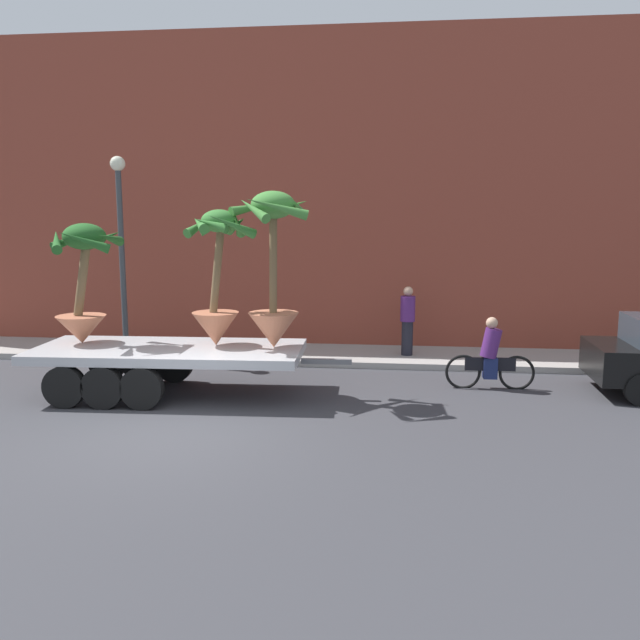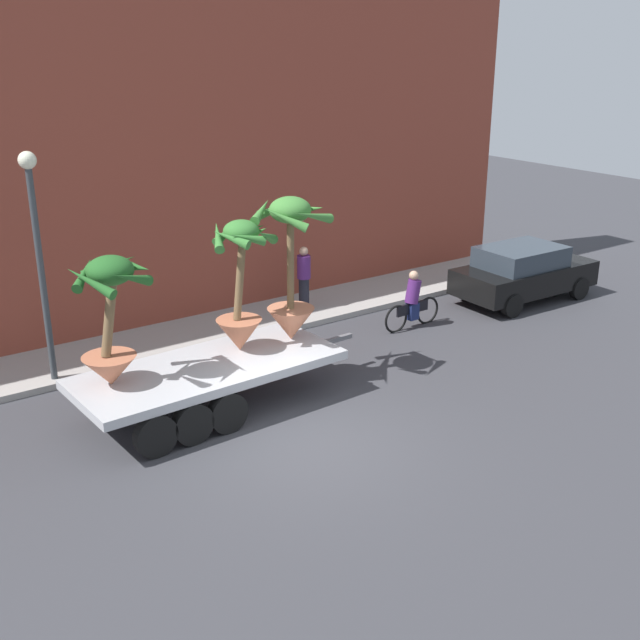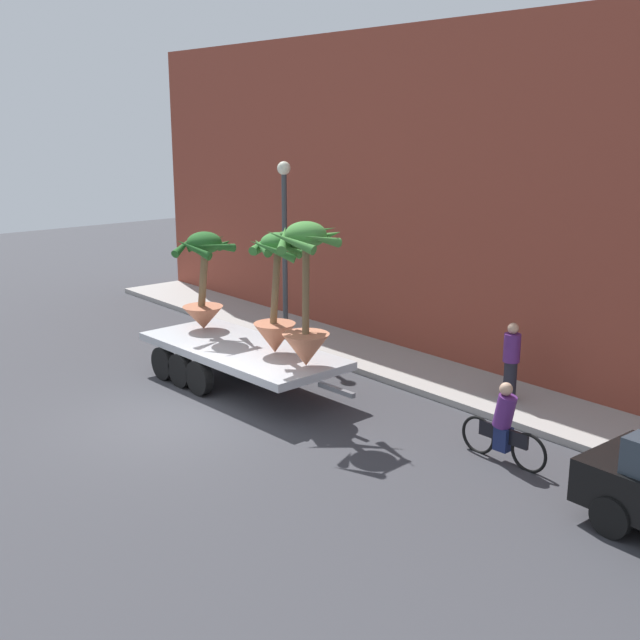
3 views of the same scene
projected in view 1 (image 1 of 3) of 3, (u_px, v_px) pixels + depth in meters
The scene contains 10 objects.
ground_plane at pixel (172, 433), 10.95m from camera, with size 60.00×60.00×0.00m, color #38383D.
sidewalk at pixel (252, 353), 16.92m from camera, with size 24.00×2.20×0.15m, color #A39E99.
building_facade at pixel (263, 194), 17.94m from camera, with size 24.00×1.20×8.32m, color brown.
flatbed_trailer at pixel (156, 358), 13.20m from camera, with size 6.36×2.44×0.98m.
potted_palm_rear at pixel (217, 283), 13.13m from camera, with size 1.50×1.46×2.72m.
potted_palm_middle at pixel (83, 283), 13.35m from camera, with size 1.50×1.50×2.45m.
potted_palm_front at pixel (273, 273), 12.88m from camera, with size 1.68×1.74×3.07m.
cyclist at pixel (490, 357), 13.67m from camera, with size 1.84×0.35×1.54m.
pedestrian_near_gate at pixel (408, 319), 16.22m from camera, with size 0.36×0.36×1.71m.
street_lamp at pixel (121, 230), 15.98m from camera, with size 0.36×0.36×4.83m.
Camera 1 is at (3.65, -10.16, 3.59)m, focal length 36.99 mm.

